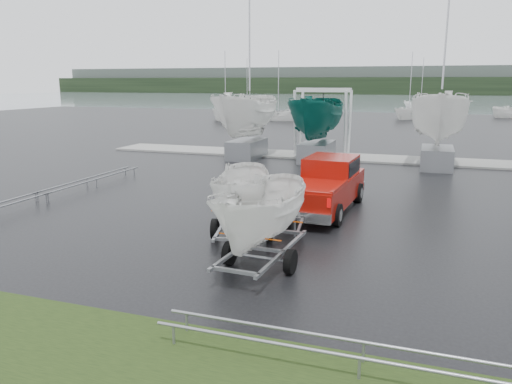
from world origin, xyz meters
name	(u,v)px	position (x,y,z in m)	size (l,w,h in m)	color
ground_plane	(284,209)	(0.00, 0.00, 0.00)	(120.00, 120.00, 0.00)	black
lake	(409,102)	(0.00, 100.00, -0.01)	(300.00, 300.00, 0.00)	gray
grass_verge	(90,374)	(0.00, -11.00, 0.00)	(40.00, 40.00, 0.00)	black
dock	(344,157)	(0.00, 13.00, 0.05)	(30.00, 3.00, 0.12)	#989792
treeline	(418,86)	(0.00, 170.00, 3.00)	(300.00, 8.00, 6.00)	black
far_hill	(419,80)	(0.00, 178.00, 5.00)	(300.00, 6.00, 10.00)	#4C5651
pickup_truck	(326,183)	(1.42, 0.51, 0.94)	(2.25, 5.54, 1.81)	maroon
trailer_hitched	(262,162)	(1.07, -5.68, 2.63)	(1.81, 3.66, 4.84)	gray
trailer_parked	(243,152)	(-0.20, -3.64, 2.54)	(1.97, 3.77, 4.67)	gray
boat_hoist	(323,113)	(-1.33, 13.00, 2.67)	(3.30, 2.18, 4.12)	silver
keelboat_0	(247,83)	(-5.45, 11.00, 4.40)	(2.76, 3.20, 10.94)	gray
keelboat_1	(319,88)	(-1.25, 11.20, 4.15)	(2.61, 3.20, 8.04)	gray
keelboat_2	(443,79)	(5.24, 11.00, 4.64)	(2.92, 3.20, 11.10)	gray
mast_rack_0	(91,179)	(-9.00, 1.00, 0.35)	(0.56, 6.50, 0.06)	gray
mast_rack_2	(362,350)	(4.00, -9.50, 0.35)	(7.00, 0.56, 0.06)	gray
moored_boat_0	(226,120)	(-18.41, 38.93, 0.00)	(2.98, 3.04, 11.38)	white
moored_boat_1	(278,120)	(-12.17, 39.96, 0.01)	(2.57, 2.51, 11.21)	white
moored_boat_2	(408,119)	(2.22, 47.82, 0.01)	(2.97, 3.02, 11.14)	white
moored_boat_4	(250,110)	(-22.78, 59.60, 0.00)	(3.10, 3.03, 11.59)	white
moored_boat_5	(420,112)	(3.25, 63.34, 0.00)	(3.57, 3.57, 11.32)	white
moored_boat_6	(247,110)	(-22.79, 58.35, 0.00)	(2.97, 2.91, 11.44)	white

